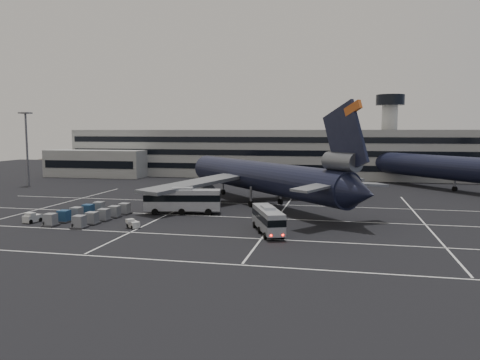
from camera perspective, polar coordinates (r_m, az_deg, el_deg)
name	(u,v)px	position (r m, az deg, el deg)	size (l,w,h in m)	color
ground	(195,220)	(72.32, -5.48, -4.93)	(260.00, 260.00, 0.00)	black
lane_markings	(203,220)	(72.72, -4.59, -4.86)	(90.00, 55.62, 0.01)	silver
terminal	(258,153)	(141.08, 2.20, 3.25)	(125.00, 26.00, 24.00)	gray
hills	(333,182)	(239.01, 11.33, -0.30)	(352.00, 180.00, 44.00)	#38332B
lightpole_left	(26,138)	(128.16, -24.59, 4.63)	(2.40, 2.40, 18.28)	slate
trijet_main	(262,177)	(86.72, 2.67, 0.42)	(42.55, 46.74, 18.08)	black
trijet_far	(459,168)	(116.22, 25.16, 1.36)	(40.32, 48.83, 18.08)	black
bus_near	(268,218)	(63.03, 3.43, -4.69)	(6.02, 10.51, 3.65)	#9B9DA3
bus_far	(183,199)	(77.99, -7.01, -2.35)	(12.82, 5.38, 4.41)	#9B9DA3
tug_a	(32,218)	(76.83, -24.06, -4.25)	(1.93, 2.70, 1.59)	#BABAB5
tug_b	(134,224)	(68.07, -12.84, -5.24)	(2.36, 2.29, 1.33)	#BABAB5
uld_cluster	(90,214)	(76.03, -17.82, -3.97)	(8.12, 14.56, 1.82)	#2D2D30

